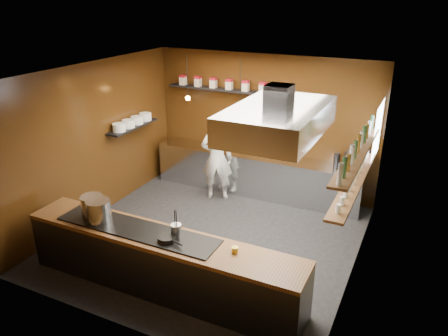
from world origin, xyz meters
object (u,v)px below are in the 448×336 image
Objects in this scene: espresso_machine at (357,161)px; stockpot_small at (99,211)px; stockpot_large at (93,206)px; extractor_hood at (278,120)px; chef at (217,158)px.

stockpot_small is at bearing -120.90° from espresso_machine.
espresso_machine is at bearing 50.90° from stockpot_small.
stockpot_large is 0.95× the size of stockpot_small.
extractor_hood is 3.12m from stockpot_large.
extractor_hood is 3.07m from espresso_machine.
extractor_hood is 3.00m from stockpot_small.
stockpot_large is 0.19× the size of chef.
extractor_hood is 5.44× the size of stockpot_small.
espresso_machine reaches higher than stockpot_small.
espresso_machine is at bearing 72.96° from extractor_hood.
stockpot_small reaches higher than stockpot_large.
chef reaches higher than stockpot_large.
extractor_hood is 1.10× the size of chef.
stockpot_small is at bearing -151.77° from extractor_hood.
espresso_machine is at bearing 174.13° from chef.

